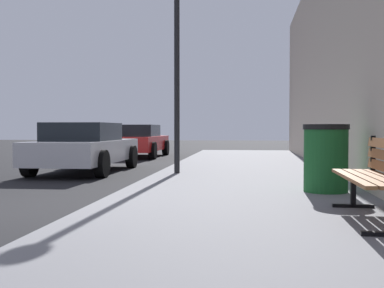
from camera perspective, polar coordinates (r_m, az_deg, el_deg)
name	(u,v)px	position (r m, az deg, el deg)	size (l,w,h in m)	color
sidewalk	(246,213)	(6.17, 6.35, -8.00)	(4.00, 32.00, 0.15)	slate
bench	(378,172)	(5.56, 20.85, -3.05)	(0.53, 1.87, 0.89)	brown
trash_bin	(326,158)	(7.80, 15.33, -1.56)	(0.70, 0.70, 1.04)	#195926
street_lamp	(177,36)	(10.86, -1.78, 12.48)	(0.36, 0.36, 4.37)	black
car_silver	(85,147)	(12.86, -12.37, -0.35)	(1.95, 4.46, 1.27)	#B7B7BF
car_red	(137,141)	(19.32, -6.41, 0.39)	(1.99, 4.39, 1.27)	red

